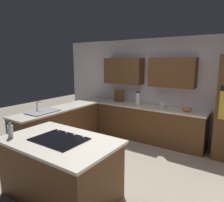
# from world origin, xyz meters

# --- Properties ---
(ground_plane) EXTENTS (14.00, 14.00, 0.00)m
(ground_plane) POSITION_xyz_m (0.00, 0.00, 0.00)
(ground_plane) COLOR #9E937F
(wall_back) EXTENTS (6.00, 0.44, 2.60)m
(wall_back) POSITION_xyz_m (0.07, -2.04, 1.41)
(wall_back) COLOR silver
(wall_back) RESTS_ON ground
(lower_cabinets_back) EXTENTS (2.80, 0.60, 0.86)m
(lower_cabinets_back) POSITION_xyz_m (0.10, -1.72, 0.43)
(lower_cabinets_back) COLOR brown
(lower_cabinets_back) RESTS_ON ground
(countertop_back) EXTENTS (2.84, 0.64, 0.04)m
(countertop_back) POSITION_xyz_m (0.10, -1.72, 0.88)
(countertop_back) COLOR silver
(countertop_back) RESTS_ON lower_cabinets_back
(lower_cabinets_side) EXTENTS (0.60, 2.90, 0.86)m
(lower_cabinets_side) POSITION_xyz_m (1.82, -0.55, 0.43)
(lower_cabinets_side) COLOR brown
(lower_cabinets_side) RESTS_ON ground
(countertop_side) EXTENTS (0.64, 2.94, 0.04)m
(countertop_side) POSITION_xyz_m (1.82, -0.55, 0.88)
(countertop_side) COLOR silver
(countertop_side) RESTS_ON lower_cabinets_side
(island_base) EXTENTS (1.64, 1.00, 0.86)m
(island_base) POSITION_xyz_m (0.25, 1.12, 0.43)
(island_base) COLOR brown
(island_base) RESTS_ON ground
(island_top) EXTENTS (1.72, 1.08, 0.04)m
(island_top) POSITION_xyz_m (0.25, 1.12, 0.88)
(island_top) COLOR silver
(island_top) RESTS_ON island_base
(sink_unit) EXTENTS (0.46, 0.70, 0.23)m
(sink_unit) POSITION_xyz_m (1.83, 0.18, 0.92)
(sink_unit) COLOR #515456
(sink_unit) RESTS_ON countertop_side
(cooktop) EXTENTS (0.76, 0.56, 0.03)m
(cooktop) POSITION_xyz_m (0.25, 1.11, 0.91)
(cooktop) COLOR black
(cooktop) RESTS_ON island_top
(blender) EXTENTS (0.15, 0.15, 0.35)m
(blender) POSITION_xyz_m (0.40, -1.68, 1.05)
(blender) COLOR beige
(blender) RESTS_ON countertop_back
(mixing_bowl) EXTENTS (0.22, 0.22, 0.12)m
(mixing_bowl) POSITION_xyz_m (-0.85, -1.68, 0.96)
(mixing_bowl) COLOR #CC724C
(mixing_bowl) RESTS_ON countertop_back
(spice_rack) EXTENTS (0.26, 0.11, 0.33)m
(spice_rack) POSITION_xyz_m (1.05, -1.80, 1.06)
(spice_rack) COLOR brown
(spice_rack) RESTS_ON countertop_back
(kettle) EXTENTS (0.15, 0.15, 0.18)m
(kettle) POSITION_xyz_m (-0.25, -1.68, 0.99)
(kettle) COLOR #B7BABF
(kettle) RESTS_ON countertop_back
(oil_bottle) EXTENTS (0.08, 0.08, 0.27)m
(oil_bottle) POSITION_xyz_m (0.92, 1.46, 1.01)
(oil_bottle) COLOR silver
(oil_bottle) RESTS_ON island_top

